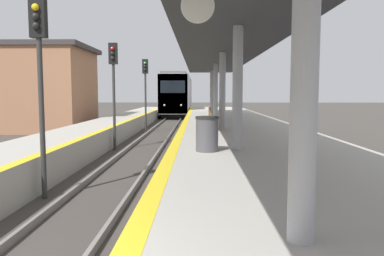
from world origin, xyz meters
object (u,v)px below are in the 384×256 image
object	(u,v)px
signal_near	(39,60)
bench	(207,118)
signal_far	(145,81)
signal_mid	(113,76)
trash_bin	(207,134)
train	(178,95)

from	to	relation	value
signal_near	bench	size ratio (longest dim) A/B	2.71
signal_near	signal_far	distance (m)	15.26
signal_mid	bench	bearing A→B (deg)	-6.80
signal_near	bench	world-z (taller)	signal_near
trash_bin	bench	xyz separation A→B (m)	(0.14, 5.90, 0.02)
signal_mid	signal_far	world-z (taller)	same
trash_bin	train	bearing A→B (deg)	94.34
signal_mid	signal_far	xyz separation A→B (m)	(0.30, 7.63, 0.00)
signal_near	signal_far	world-z (taller)	same
train	bench	xyz separation A→B (m)	(2.71, -27.96, -0.88)
signal_near	train	bearing A→B (deg)	87.92
signal_mid	trash_bin	bearing A→B (deg)	-58.64
bench	train	bearing A→B (deg)	95.53
signal_far	bench	world-z (taller)	signal_far
signal_near	trash_bin	xyz separation A→B (m)	(3.85, 1.25, -1.82)
signal_far	signal_mid	bearing A→B (deg)	-92.26
train	signal_mid	distance (m)	27.53
bench	trash_bin	bearing A→B (deg)	-91.32
signal_mid	trash_bin	world-z (taller)	signal_mid
bench	signal_mid	bearing A→B (deg)	173.20
signal_near	bench	xyz separation A→B (m)	(3.99, 7.15, -1.79)
signal_far	trash_bin	bearing A→B (deg)	-75.64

